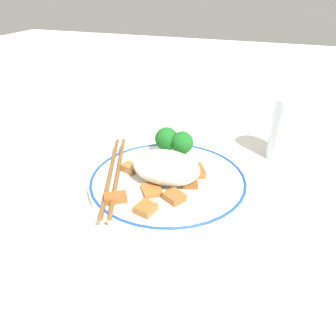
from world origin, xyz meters
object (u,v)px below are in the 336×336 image
at_px(broccoli_back_center, 167,139).
at_px(drinking_glass, 287,129).
at_px(chopsticks, 114,172).
at_px(broccoli_back_left, 184,144).
at_px(plate, 168,182).

bearing_deg(broccoli_back_center, drinking_glass, 24.43).
bearing_deg(chopsticks, drinking_glass, 35.60).
xyz_separation_m(broccoli_back_left, chopsticks, (-0.09, -0.09, -0.03)).
xyz_separation_m(broccoli_back_left, broccoli_back_center, (-0.03, 0.00, 0.00)).
distance_m(plate, chopsticks, 0.09).
relative_size(plate, drinking_glass, 2.19).
distance_m(broccoli_back_left, drinking_glass, 0.20).
height_order(broccoli_back_left, drinking_glass, drinking_glass).
distance_m(broccoli_back_left, broccoli_back_center, 0.03).
height_order(broccoli_back_left, chopsticks, broccoli_back_left).
bearing_deg(broccoli_back_left, chopsticks, -135.18).
xyz_separation_m(plate, broccoli_back_center, (-0.03, 0.08, 0.04)).
bearing_deg(chopsticks, broccoli_back_center, 58.36).
distance_m(plate, broccoli_back_center, 0.09).
distance_m(plate, broccoli_back_left, 0.08).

